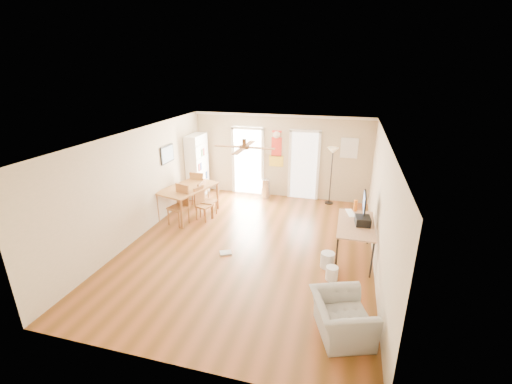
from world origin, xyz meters
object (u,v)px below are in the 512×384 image
(bookshelf, at_px, (197,166))
(wastebasket_a, at_px, (327,260))
(dining_chair_far, at_px, (200,188))
(torchiere_lamp, at_px, (331,176))
(printer, at_px, (363,221))
(dining_table, at_px, (189,201))
(trash_can, at_px, (266,189))
(wastebasket_b, at_px, (332,273))
(dining_chair_right_a, at_px, (208,200))
(dining_chair_right_b, at_px, (204,204))
(armchair, at_px, (342,318))
(computer_desk, at_px, (354,241))
(dining_chair_near, at_px, (178,206))

(bookshelf, relative_size, wastebasket_a, 6.01)
(dining_chair_far, height_order, torchiere_lamp, torchiere_lamp)
(printer, bearing_deg, dining_table, 159.76)
(wastebasket_a, bearing_deg, trash_can, 121.62)
(dining_table, distance_m, wastebasket_b, 4.61)
(wastebasket_a, bearing_deg, wastebasket_b, -74.82)
(dining_chair_right_a, height_order, wastebasket_b, dining_chair_right_a)
(bookshelf, distance_m, dining_chair_right_b, 1.99)
(dining_chair_far, height_order, wastebasket_a, dining_chair_far)
(printer, bearing_deg, dining_chair_right_b, 160.31)
(dining_chair_right_a, bearing_deg, dining_chair_far, 38.01)
(torchiere_lamp, bearing_deg, dining_chair_right_b, -146.95)
(printer, height_order, wastebasket_a, printer)
(bookshelf, relative_size, torchiere_lamp, 1.14)
(dining_chair_far, relative_size, wastebasket_b, 3.70)
(bookshelf, xyz_separation_m, printer, (4.98, -2.66, -0.09))
(dining_chair_right_b, bearing_deg, armchair, -114.96)
(torchiere_lamp, relative_size, wastebasket_b, 6.28)
(torchiere_lamp, bearing_deg, wastebasket_b, -85.41)
(dining_table, relative_size, printer, 4.73)
(dining_chair_far, distance_m, trash_can, 2.07)
(dining_chair_right_a, bearing_deg, computer_desk, -106.13)
(torchiere_lamp, height_order, printer, torchiere_lamp)
(wastebasket_a, bearing_deg, dining_chair_near, 164.61)
(dining_chair_far, xyz_separation_m, wastebasket_b, (4.12, -3.01, -0.37))
(bookshelf, distance_m, dining_chair_far, 0.86)
(computer_desk, bearing_deg, wastebasket_b, -111.91)
(bookshelf, bearing_deg, wastebasket_b, -53.83)
(trash_can, relative_size, armchair, 0.63)
(bookshelf, relative_size, dining_chair_near, 1.89)
(trash_can, distance_m, armchair, 6.03)
(computer_desk, bearing_deg, dining_chair_near, 173.19)
(dining_chair_far, bearing_deg, printer, 155.54)
(printer, bearing_deg, wastebasket_b, -124.30)
(bookshelf, bearing_deg, dining_chair_right_a, -71.35)
(dining_chair_near, xyz_separation_m, trash_can, (1.76, 2.49, -0.22))
(torchiere_lamp, bearing_deg, dining_table, -153.11)
(dining_chair_right_b, relative_size, printer, 2.61)
(bookshelf, relative_size, computer_desk, 1.31)
(dining_chair_near, distance_m, trash_can, 3.06)
(trash_can, distance_m, printer, 4.20)
(dining_chair_right_a, xyz_separation_m, trash_can, (1.21, 1.79, -0.18))
(computer_desk, xyz_separation_m, armchair, (-0.17, -2.45, -0.09))
(dining_table, bearing_deg, trash_can, 46.74)
(bookshelf, bearing_deg, wastebasket_a, -51.09)
(dining_table, height_order, dining_chair_far, dining_chair_far)
(printer, bearing_deg, dining_chair_far, 150.30)
(trash_can, bearing_deg, printer, -46.87)
(dining_chair_near, distance_m, armchair, 5.24)
(bookshelf, relative_size, dining_chair_right_a, 2.06)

